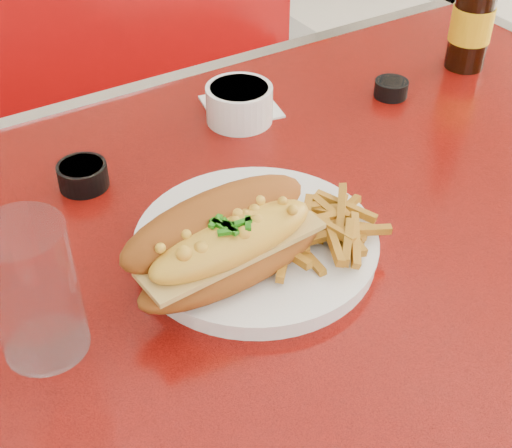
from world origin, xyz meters
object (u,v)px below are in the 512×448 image
gravy_ramekin (239,103)px  beer_bottle (475,9)px  dinner_plate (256,244)px  water_tumbler (34,291)px  diner_table (317,297)px  booth_bench_far (115,190)px  sauce_cup_left (83,174)px  sauce_cup_right (391,88)px  fork (305,231)px  mac_hoagie (226,241)px

gravy_ramekin → beer_bottle: bearing=-6.5°
dinner_plate → water_tumbler: 0.26m
diner_table → dinner_plate: (-0.12, -0.03, 0.17)m
booth_bench_far → dinner_plate: bearing=-98.0°
gravy_ramekin → sauce_cup_left: (-0.25, -0.04, -0.01)m
dinner_plate → gravy_ramekin: gravy_ramekin is taller
sauce_cup_right → beer_bottle: 0.19m
fork → water_tumbler: bearing=75.5°
water_tumbler → mac_hoagie: bearing=-5.6°
fork → gravy_ramekin: (0.08, 0.28, 0.01)m
booth_bench_far → dinner_plate: booth_bench_far is taller
gravy_ramekin → fork: bearing=-105.8°
booth_bench_far → gravy_ramekin: 0.77m
sauce_cup_right → beer_bottle: (0.17, 0.01, 0.08)m
fork → sauce_cup_right: sauce_cup_right is taller
diner_table → sauce_cup_right: sauce_cup_right is taller
dinner_plate → beer_bottle: beer_bottle is taller
booth_bench_far → sauce_cup_left: 0.83m
fork → water_tumbler: (-0.30, 0.01, 0.05)m
mac_hoagie → fork: 0.12m
sauce_cup_right → mac_hoagie: bearing=-151.3°
gravy_ramekin → water_tumbler: water_tumbler is taller
diner_table → beer_bottle: size_ratio=4.70×
booth_bench_far → dinner_plate: (-0.12, -0.84, 0.49)m
gravy_ramekin → booth_bench_far: bearing=91.4°
dinner_plate → sauce_cup_left: 0.25m
diner_table → mac_hoagie: (-0.17, -0.06, 0.22)m
dinner_plate → fork: (0.05, -0.02, 0.01)m
diner_table → gravy_ramekin: bearing=86.4°
beer_bottle → water_tumbler: (-0.79, -0.23, -0.02)m
dinner_plate → sauce_cup_left: (-0.12, 0.22, 0.01)m
sauce_cup_right → diner_table: bearing=-145.7°
dinner_plate → gravy_ramekin: bearing=63.0°
water_tumbler → booth_bench_far: bearing=66.6°
diner_table → gravy_ramekin: 0.30m
fork → sauce_cup_left: sauce_cup_left is taller
dinner_plate → beer_bottle: (0.54, 0.21, 0.09)m
dinner_plate → fork: same height
mac_hoagie → fork: (0.11, 0.01, -0.04)m
fork → mac_hoagie: bearing=83.2°
dinner_plate → gravy_ramekin: 0.29m
diner_table → sauce_cup_left: size_ratio=15.94×
booth_bench_far → fork: 1.00m
diner_table → mac_hoagie: bearing=-160.6°
diner_table → beer_bottle: 0.52m
gravy_ramekin → beer_bottle: 0.41m
mac_hoagie → beer_bottle: bearing=18.2°
diner_table → gravy_ramekin: size_ratio=9.74×
diner_table → beer_bottle: bearing=23.8°
fork → booth_bench_far: bearing=-17.4°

